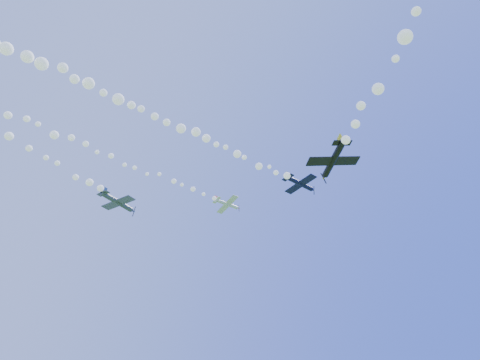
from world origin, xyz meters
TOP-DOWN VIEW (x-y plane):
  - plane_white at (16.06, 12.57)m, footprint 6.35×6.66m
  - smoke_trail_white at (-28.12, 16.10)m, footprint 84.61×8.89m
  - plane_navy at (22.15, -2.73)m, footprint 7.42×7.77m
  - smoke_trail_navy at (-20.20, 1.07)m, footprint 80.30×9.69m
  - plane_grey at (-7.28, 10.26)m, footprint 6.91×7.24m
  - plane_black at (5.41, -21.89)m, footprint 6.43×6.14m

SIDE VIEW (x-z plane):
  - plane_black at x=5.41m, z-range 33.20..35.40m
  - plane_grey at x=-7.28m, z-range 40.76..42.71m
  - smoke_trail_navy at x=-20.20m, z-range 51.36..54.26m
  - plane_navy at x=22.15m, z-range 51.84..54.18m
  - smoke_trail_white at x=-28.12m, z-range 52.71..55.44m
  - plane_white at x=16.06m, z-range 53.54..55.24m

